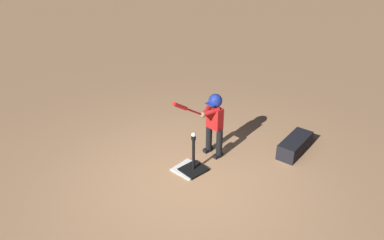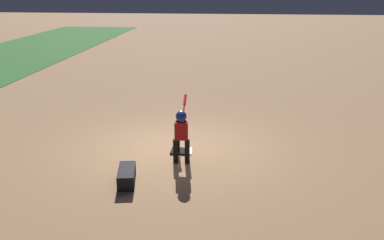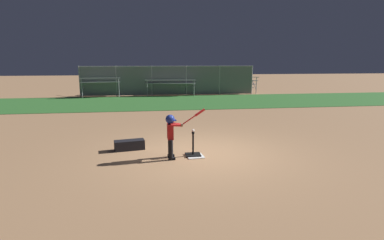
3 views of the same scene
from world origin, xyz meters
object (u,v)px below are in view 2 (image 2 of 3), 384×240
Objects in this scene: baseball at (179,123)px; equipment_bag at (127,176)px; batting_tee at (179,148)px; batter_child at (181,129)px.

equipment_bag is at bearing 155.39° from baseball.
batting_tee is 0.50× the size of batter_child.
batter_child is 1.55× the size of equipment_bag.
batter_child is at bearing -166.42° from baseball.
batting_tee is 0.87m from batter_child.
equipment_bag is (-1.72, 0.79, -0.55)m from baseball.
batter_child is at bearing -49.35° from equipment_bag.
equipment_bag is (-1.15, 0.93, -0.60)m from batter_child.
batter_child is 17.62× the size of baseball.
baseball reaches higher than batting_tee.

